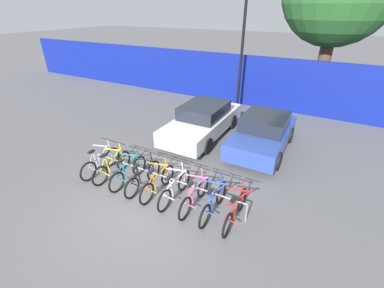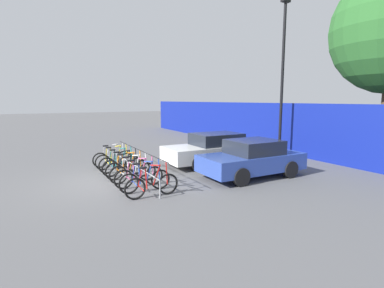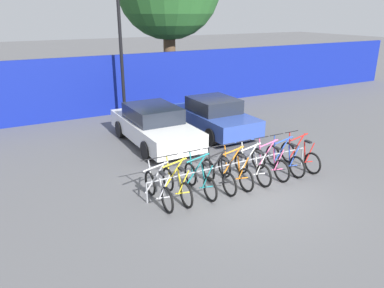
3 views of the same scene
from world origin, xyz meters
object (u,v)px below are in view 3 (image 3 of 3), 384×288
bicycle_blue (285,160)px  car_blue (214,116)px  bicycle_red (300,156)px  lamp_post (119,21)px  bicycle_teal (200,180)px  bicycle_orange (235,171)px  bicycle_silver (158,190)px  bicycle_yellow (177,185)px  bicycle_pink (270,163)px  bike_rack (233,165)px  car_white (154,125)px  bicycle_white (252,167)px  bicycle_black (219,175)px

bicycle_blue → car_blue: (0.15, 4.20, 0.31)m
bicycle_red → lamp_post: size_ratio=0.22×
bicycle_teal → bicycle_red: size_ratio=1.00×
bicycle_orange → bicycle_silver: bearing=-176.8°
bicycle_yellow → bicycle_red: bearing=-0.2°
bicycle_blue → bicycle_pink: bearing=-179.1°
bicycle_silver → lamp_post: (1.90, 7.97, 3.82)m
bicycle_red → lamp_post: 9.28m
bicycle_blue → lamp_post: bearing=106.6°
car_blue → bike_rack: bearing=-115.2°
bicycle_blue → car_white: (-2.42, 4.19, 0.31)m
bicycle_blue → car_blue: 4.22m
bike_rack → bicycle_orange: size_ratio=3.09×
car_white → bicycle_orange: bearing=-81.6°
bicycle_pink → bicycle_blue: bearing=2.2°
bicycle_silver → bicycle_blue: (4.13, 0.00, 0.00)m
bicycle_silver → bicycle_red: size_ratio=1.00×
bicycle_teal → car_blue: bearing=51.5°
bicycle_orange → bicycle_red: (2.41, 0.00, 0.00)m
bicycle_yellow → bicycle_white: (2.40, 0.00, 0.00)m
bicycle_pink → bicycle_white: bearing=-177.8°
bicycle_pink → bicycle_orange: bearing=-177.8°
bicycle_black → bicycle_orange: bearing=-3.7°
bicycle_pink → bicycle_red: size_ratio=1.00×
bicycle_silver → bicycle_orange: bearing=1.4°
bike_rack → car_blue: size_ratio=1.34×
bicycle_silver → lamp_post: 9.04m
bicycle_black → bicycle_red: bearing=-3.7°
bicycle_pink → lamp_post: 8.99m
bicycle_orange → bicycle_red: size_ratio=1.00×
bicycle_teal → bicycle_blue: size_ratio=1.00×
bicycle_teal → bicycle_white: bearing=-2.3°
bike_rack → bicycle_red: bicycle_red is taller
bicycle_pink → lamp_post: lamp_post is taller
bicycle_yellow → bicycle_blue: (3.61, 0.00, 0.00)m
bicycle_black → lamp_post: size_ratio=0.22×
bicycle_black → lamp_post: (0.12, 7.97, 3.82)m
bicycle_red → car_blue: size_ratio=0.43×
bicycle_white → bicycle_pink: same height
bicycle_teal → lamp_post: (0.70, 7.97, 3.82)m
bicycle_silver → bicycle_orange: 2.32m
bike_rack → bicycle_pink: bicycle_pink is taller
bicycle_yellow → lamp_post: lamp_post is taller
bike_rack → bicycle_teal: bearing=-172.8°
bicycle_silver → bicycle_teal: 1.20m
bicycle_red → bicycle_orange: bearing=-179.8°
bicycle_teal → bicycle_orange: size_ratio=1.00×
car_blue → lamp_post: size_ratio=0.52×
bicycle_teal → car_blue: car_blue is taller
bicycle_orange → car_blue: bearing=68.3°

